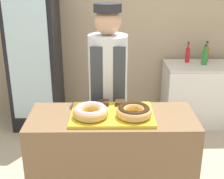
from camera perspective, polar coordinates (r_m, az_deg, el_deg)
The scene contains 13 objects.
wall_back at distance 4.36m, azimuth -0.31°, elevation 12.53°, with size 8.00×0.06×2.70m.
display_counter at distance 2.66m, azimuth 0.03°, elevation -13.91°, with size 1.30×0.52×0.94m.
serving_tray at distance 2.42m, azimuth 0.03°, elevation -4.56°, with size 0.64×0.44×0.02m.
donut_light_glaze at distance 2.34m, azimuth -3.94°, elevation -3.98°, with size 0.27×0.27×0.08m.
donut_chocolate_glaze at distance 2.35m, azimuth 4.02°, elevation -3.94°, with size 0.27×0.27×0.08m.
brownie_back_left at distance 2.56m, azimuth -1.59°, elevation -2.44°, with size 0.09×0.09×0.03m.
brownie_back_right at distance 2.56m, azimuth 1.55°, elevation -2.43°, with size 0.09×0.09×0.03m.
baker_person at distance 2.87m, azimuth -0.73°, elevation -0.72°, with size 0.35×0.35×1.74m.
beverage_fridge at distance 4.18m, azimuth -13.85°, elevation 5.57°, with size 0.61×0.65×1.84m.
chest_freezer at distance 4.43m, azimuth 16.10°, elevation -0.72°, with size 1.02×0.58×0.82m.
bottle_amber at distance 4.45m, azimuth 16.84°, elevation 6.29°, with size 0.07×0.07×0.27m.
bottle_green at distance 4.28m, azimuth 16.56°, elevation 5.69°, with size 0.07×0.07×0.26m.
bottle_red at distance 4.33m, azimuth 13.65°, elevation 6.24°, with size 0.06×0.06×0.28m.
Camera 1 is at (-0.03, -2.18, 1.99)m, focal length 50.00 mm.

